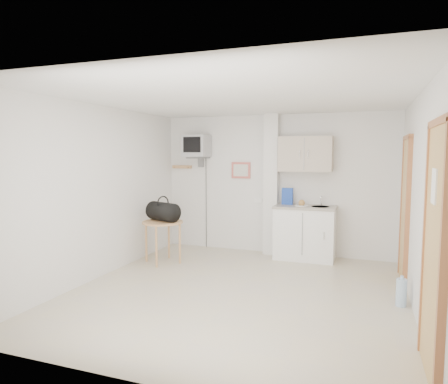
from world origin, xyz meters
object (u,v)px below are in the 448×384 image
(water_bottle, at_px, (401,292))
(crt_television, at_px, (197,147))
(duffel_bag, at_px, (163,211))
(round_table, at_px, (163,226))

(water_bottle, bearing_deg, crt_television, 151.95)
(crt_television, relative_size, duffel_bag, 3.38)
(duffel_bag, bearing_deg, round_table, -50.56)
(crt_television, height_order, water_bottle, crt_television)
(crt_television, relative_size, round_table, 3.09)
(crt_television, distance_m, duffel_bag, 1.50)
(round_table, xyz_separation_m, water_bottle, (3.58, -0.75, -0.44))
(duffel_bag, relative_size, water_bottle, 1.72)
(duffel_bag, xyz_separation_m, water_bottle, (3.59, -0.80, -0.69))
(round_table, height_order, water_bottle, round_table)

